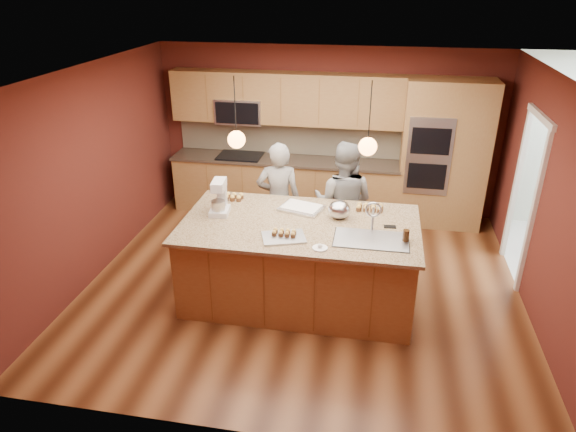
% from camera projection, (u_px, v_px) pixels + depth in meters
% --- Properties ---
extents(floor, '(5.50, 5.50, 0.00)m').
position_uv_depth(floor, '(303.00, 283.00, 6.74)').
color(floor, '#44200F').
rests_on(floor, ground).
extents(ceiling, '(5.50, 5.50, 0.00)m').
position_uv_depth(ceiling, '(306.00, 73.00, 5.59)').
color(ceiling, white).
rests_on(ceiling, ground).
extents(wall_back, '(5.50, 0.00, 5.50)m').
position_uv_depth(wall_back, '(327.00, 131.00, 8.39)').
color(wall_back, '#511D16').
rests_on(wall_back, ground).
extents(wall_front, '(5.50, 0.00, 5.50)m').
position_uv_depth(wall_front, '(256.00, 308.00, 3.94)').
color(wall_front, '#511D16').
rests_on(wall_front, ground).
extents(wall_left, '(0.00, 5.00, 5.00)m').
position_uv_depth(wall_left, '(93.00, 173.00, 6.61)').
color(wall_left, '#511D16').
rests_on(wall_left, ground).
extents(wall_right, '(0.00, 5.00, 5.00)m').
position_uv_depth(wall_right, '(547.00, 204.00, 5.73)').
color(wall_right, '#511D16').
rests_on(wall_right, ground).
extents(cabinet_run, '(3.74, 0.64, 2.30)m').
position_uv_depth(cabinet_run, '(283.00, 155.00, 8.43)').
color(cabinet_run, '#8F5D33').
rests_on(cabinet_run, floor).
extents(oven_column, '(1.30, 0.62, 2.30)m').
position_uv_depth(oven_column, '(443.00, 155.00, 7.91)').
color(oven_column, '#8F5D33').
rests_on(oven_column, floor).
extents(doorway_trim, '(0.08, 1.11, 2.20)m').
position_uv_depth(doorway_trim, '(524.00, 200.00, 6.57)').
color(doorway_trim, white).
rests_on(doorway_trim, wall_right).
extents(pendant_left, '(0.20, 0.20, 0.80)m').
position_uv_depth(pendant_left, '(236.00, 139.00, 5.73)').
color(pendant_left, black).
rests_on(pendant_left, ceiling).
extents(pendant_right, '(0.20, 0.20, 0.80)m').
position_uv_depth(pendant_right, '(368.00, 146.00, 5.49)').
color(pendant_right, black).
rests_on(pendant_right, ceiling).
extents(island, '(2.79, 1.56, 1.41)m').
position_uv_depth(island, '(301.00, 260.00, 6.24)').
color(island, '#8F5D33').
rests_on(island, floor).
extents(person_left, '(0.66, 0.49, 1.67)m').
position_uv_depth(person_left, '(279.00, 201.00, 7.10)').
color(person_left, black).
rests_on(person_left, floor).
extents(person_right, '(0.95, 0.80, 1.73)m').
position_uv_depth(person_right, '(343.00, 203.00, 6.94)').
color(person_right, gray).
rests_on(person_right, floor).
extents(stand_mixer, '(0.25, 0.33, 0.42)m').
position_uv_depth(stand_mixer, '(219.00, 199.00, 6.20)').
color(stand_mixer, silver).
rests_on(stand_mixer, island).
extents(sheet_cake, '(0.60, 0.51, 0.05)m').
position_uv_depth(sheet_cake, '(301.00, 208.00, 6.37)').
color(sheet_cake, silver).
rests_on(sheet_cake, island).
extents(cooling_rack, '(0.55, 0.47, 0.02)m').
position_uv_depth(cooling_rack, '(284.00, 237.00, 5.68)').
color(cooling_rack, '#ABAFB3').
rests_on(cooling_rack, island).
extents(mixing_bowl, '(0.27, 0.27, 0.23)m').
position_uv_depth(mixing_bowl, '(339.00, 210.00, 6.11)').
color(mixing_bowl, silver).
rests_on(mixing_bowl, island).
extents(plate, '(0.17, 0.17, 0.01)m').
position_uv_depth(plate, '(320.00, 248.00, 5.46)').
color(plate, white).
rests_on(plate, island).
extents(tumbler, '(0.07, 0.07, 0.14)m').
position_uv_depth(tumbler, '(406.00, 236.00, 5.58)').
color(tumbler, '#311C0C').
rests_on(tumbler, island).
extents(phone, '(0.14, 0.08, 0.01)m').
position_uv_depth(phone, '(390.00, 227.00, 5.93)').
color(phone, black).
rests_on(phone, island).
extents(cupcakes_left, '(0.26, 0.17, 0.08)m').
position_uv_depth(cupcakes_left, '(233.00, 197.00, 6.64)').
color(cupcakes_left, '#DBB051').
rests_on(cupcakes_left, island).
extents(cupcakes_rack, '(0.28, 0.14, 0.06)m').
position_uv_depth(cupcakes_rack, '(284.00, 233.00, 5.69)').
color(cupcakes_rack, '#DBB051').
rests_on(cupcakes_rack, island).
extents(cupcakes_right, '(0.35, 0.17, 0.08)m').
position_uv_depth(cupcakes_right, '(370.00, 207.00, 6.34)').
color(cupcakes_right, '#DBB051').
rests_on(cupcakes_right, island).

